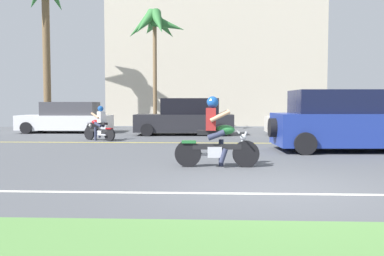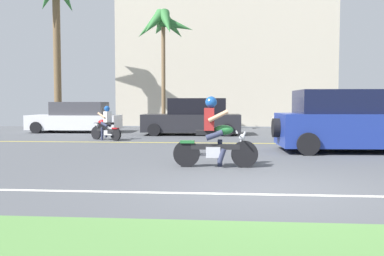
% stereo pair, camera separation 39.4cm
% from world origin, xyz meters
% --- Properties ---
extents(ground, '(56.00, 30.00, 0.04)m').
position_xyz_m(ground, '(0.00, 3.00, -0.02)').
color(ground, '#4C4F54').
extents(lane_line_near, '(50.40, 0.12, 0.01)m').
position_xyz_m(lane_line_near, '(0.00, -0.45, 0.00)').
color(lane_line_near, silver).
rests_on(lane_line_near, ground).
extents(lane_line_far, '(50.40, 0.12, 0.01)m').
position_xyz_m(lane_line_far, '(0.00, 8.10, 0.00)').
color(lane_line_far, yellow).
rests_on(lane_line_far, ground).
extents(motorcyclist, '(1.93, 0.63, 1.61)m').
position_xyz_m(motorcyclist, '(-0.88, 2.35, 0.68)').
color(motorcyclist, black).
rests_on(motorcyclist, ground).
extents(suv_nearby, '(4.76, 2.40, 1.85)m').
position_xyz_m(suv_nearby, '(3.19, 5.78, 0.90)').
color(suv_nearby, navy).
rests_on(suv_nearby, ground).
extents(parked_car_0, '(4.45, 2.06, 1.51)m').
position_xyz_m(parked_car_0, '(-8.10, 13.18, 0.71)').
color(parked_car_0, silver).
rests_on(parked_car_0, ground).
extents(parked_car_1, '(4.52, 2.10, 1.68)m').
position_xyz_m(parked_car_1, '(-2.15, 12.03, 0.78)').
color(parked_car_1, '#232328').
rests_on(parked_car_1, ground).
extents(parked_car_2, '(4.13, 1.95, 1.53)m').
position_xyz_m(parked_car_2, '(3.63, 11.77, 0.71)').
color(parked_car_2, beige).
rests_on(parked_car_2, ground).
extents(palm_tree_0, '(3.61, 3.76, 8.43)m').
position_xyz_m(palm_tree_0, '(-9.99, 15.56, 6.91)').
color(palm_tree_0, brown).
rests_on(palm_tree_0, ground).
extents(palm_tree_1, '(3.26, 3.17, 6.29)m').
position_xyz_m(palm_tree_1, '(-3.93, 14.74, 5.34)').
color(palm_tree_1, brown).
rests_on(palm_tree_1, ground).
extents(motorcyclist_distant, '(1.43, 0.89, 1.35)m').
position_xyz_m(motorcyclist_distant, '(-5.35, 8.95, 0.57)').
color(motorcyclist_distant, black).
rests_on(motorcyclist_distant, ground).
extents(building_far, '(13.81, 4.00, 8.71)m').
position_xyz_m(building_far, '(-0.75, 21.00, 4.35)').
color(building_far, beige).
rests_on(building_far, ground).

